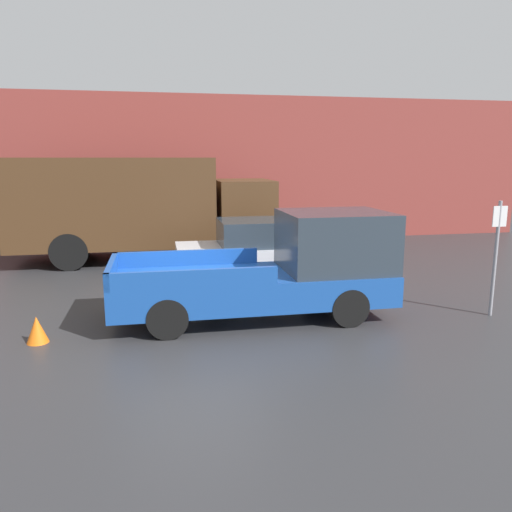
% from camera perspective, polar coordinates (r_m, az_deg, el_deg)
% --- Properties ---
extents(ground_plane, '(60.00, 60.00, 0.00)m').
position_cam_1_polar(ground_plane, '(9.69, -6.91, -7.60)').
color(ground_plane, '#2D2D30').
extents(building_wall, '(28.00, 0.15, 5.35)m').
position_cam_1_polar(building_wall, '(18.56, -9.35, 9.69)').
color(building_wall, brown).
rests_on(building_wall, ground).
extents(pickup_truck, '(5.39, 1.99, 2.06)m').
position_cam_1_polar(pickup_truck, '(9.84, 3.10, -1.49)').
color(pickup_truck, '#194799').
rests_on(pickup_truck, ground).
extents(car, '(4.30, 1.85, 1.55)m').
position_cam_1_polar(car, '(12.93, 0.69, 0.83)').
color(car, silver).
rests_on(car, ground).
extents(delivery_truck, '(7.75, 2.53, 3.11)m').
position_cam_1_polar(delivery_truck, '(15.63, -13.38, 5.75)').
color(delivery_truck, '#472D19').
rests_on(delivery_truck, ground).
extents(parking_sign, '(0.30, 0.07, 2.29)m').
position_cam_1_polar(parking_sign, '(10.84, 25.74, 0.44)').
color(parking_sign, gray).
rests_on(parking_sign, ground).
extents(newspaper_box, '(0.45, 0.40, 1.04)m').
position_cam_1_polar(newspaper_box, '(18.45, -7.06, 3.03)').
color(newspaper_box, red).
rests_on(newspaper_box, ground).
extents(traffic_cone, '(0.36, 0.36, 0.46)m').
position_cam_1_polar(traffic_cone, '(9.35, -23.75, -7.71)').
color(traffic_cone, orange).
rests_on(traffic_cone, ground).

